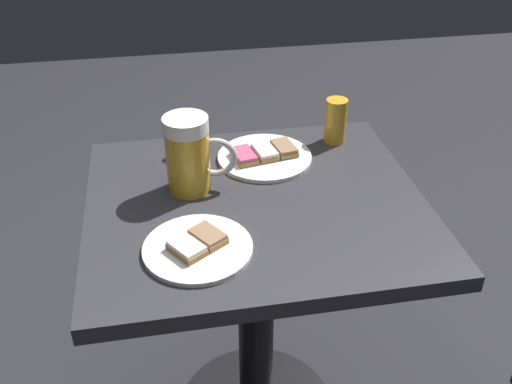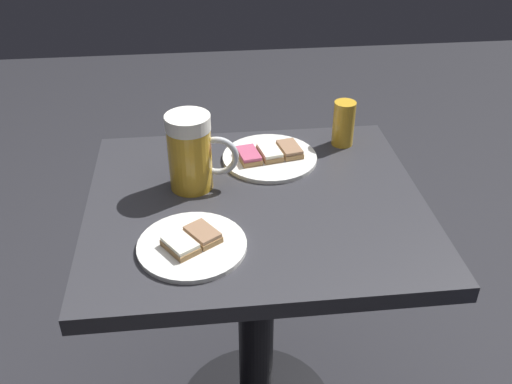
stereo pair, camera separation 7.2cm
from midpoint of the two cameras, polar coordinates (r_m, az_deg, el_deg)
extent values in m
cylinder|color=black|center=(1.49, -1.42, -12.59)|extent=(0.09, 0.09, 0.70)
cube|color=#333338|center=(1.26, -1.64, -1.47)|extent=(0.73, 0.64, 0.04)
cylinder|color=white|center=(1.40, -0.62, 3.42)|extent=(0.23, 0.23, 0.01)
cube|color=#9E7547|center=(1.41, 1.31, 4.18)|extent=(0.06, 0.08, 0.01)
cube|color=#997051|center=(1.40, 1.31, 4.54)|extent=(0.06, 0.08, 0.01)
cube|color=#9E7547|center=(1.39, -0.62, 3.81)|extent=(0.06, 0.08, 0.01)
cube|color=white|center=(1.39, -0.63, 4.17)|extent=(0.06, 0.08, 0.01)
cube|color=#9E7547|center=(1.38, -2.60, 3.43)|extent=(0.06, 0.08, 0.01)
cube|color=#BC4C70|center=(1.37, -2.61, 3.79)|extent=(0.06, 0.08, 0.01)
cylinder|color=white|center=(1.12, -7.63, -5.58)|extent=(0.21, 0.21, 0.01)
cube|color=#9E7547|center=(1.12, -6.63, -4.58)|extent=(0.08, 0.09, 0.01)
cube|color=#997051|center=(1.12, -6.66, -4.18)|extent=(0.08, 0.08, 0.01)
cube|color=#9E7547|center=(1.10, -8.73, -5.70)|extent=(0.08, 0.09, 0.01)
cube|color=white|center=(1.09, -8.77, -5.30)|extent=(0.08, 0.08, 0.01)
cylinder|color=gold|center=(1.26, -8.35, 3.03)|extent=(0.10, 0.10, 0.14)
cylinder|color=white|center=(1.22, -8.68, 6.57)|extent=(0.10, 0.10, 0.03)
torus|color=silver|center=(1.26, -5.66, 3.39)|extent=(0.10, 0.03, 0.09)
cylinder|color=gold|center=(1.46, 6.47, 6.97)|extent=(0.05, 0.05, 0.11)
cylinder|color=silver|center=(1.42, -8.84, 4.52)|extent=(0.03, 0.03, 0.05)
camera|label=1|loc=(0.04, -91.67, -1.10)|focal=40.49mm
camera|label=2|loc=(0.04, 88.33, 1.10)|focal=40.49mm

